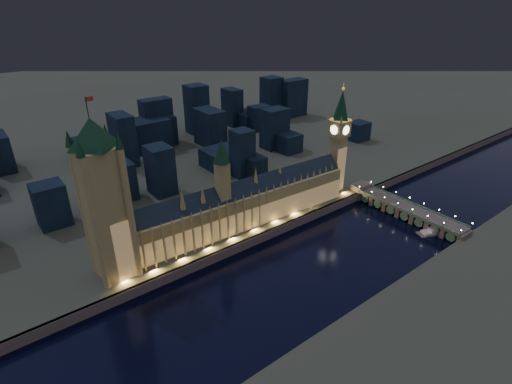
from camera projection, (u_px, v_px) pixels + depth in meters
ground_plane at (296, 266)px, 295.60m from camera, size 2000.00×2000.00×0.00m
north_bank at (83, 113)px, 662.27m from camera, size 2000.00×960.00×8.00m
embankment_wall at (262, 237)px, 322.87m from camera, size 2000.00×2.50×8.00m
palace_of_westminster at (243, 204)px, 326.13m from camera, size 202.00×29.46×78.00m
victoria_tower at (104, 195)px, 248.85m from camera, size 31.68×31.68×121.43m
elizabeth_tower at (339, 133)px, 369.69m from camera, size 18.00×18.00×102.88m
westminster_bridge at (403, 209)px, 360.67m from camera, size 18.73×113.00×15.90m
river_boat at (441, 231)px, 336.69m from camera, size 41.64×25.68×4.50m
city_backdrop at (177, 135)px, 475.15m from camera, size 482.06×215.63×71.02m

